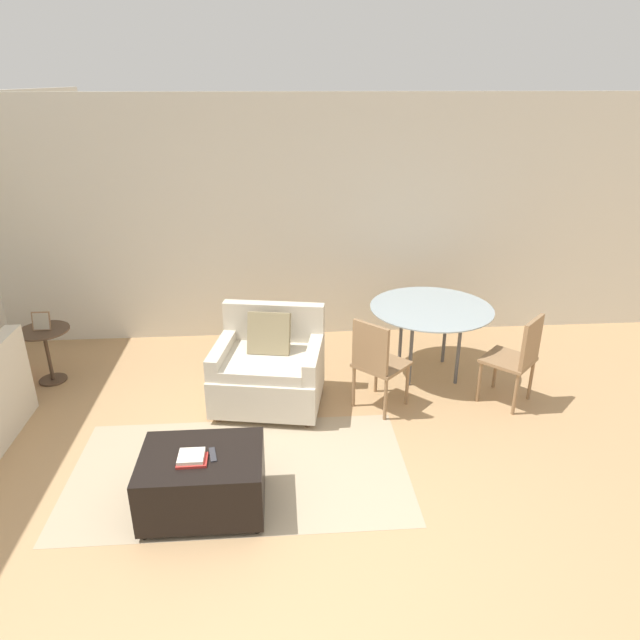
% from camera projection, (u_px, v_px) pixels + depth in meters
% --- Properties ---
extents(ground_plane, '(20.00, 20.00, 0.00)m').
position_uv_depth(ground_plane, '(287.00, 565.00, 3.65)').
color(ground_plane, tan).
extents(wall_back, '(12.00, 0.06, 2.75)m').
position_uv_depth(wall_back, '(277.00, 222.00, 6.46)').
color(wall_back, silver).
rests_on(wall_back, ground_plane).
extents(area_rug, '(2.65, 1.45, 0.01)m').
position_uv_depth(area_rug, '(240.00, 471.00, 4.52)').
color(area_rug, tan).
rests_on(area_rug, ground_plane).
extents(armchair, '(1.11, 1.00, 0.90)m').
position_uv_depth(armchair, '(269.00, 369.00, 5.36)').
color(armchair, beige).
rests_on(armchair, ground_plane).
extents(ottoman, '(0.86, 0.64, 0.46)m').
position_uv_depth(ottoman, '(203.00, 480.00, 4.04)').
color(ottoman, black).
rests_on(ottoman, ground_plane).
extents(book_stack, '(0.21, 0.19, 0.04)m').
position_uv_depth(book_stack, '(192.00, 458.00, 3.89)').
color(book_stack, '#B72D28').
rests_on(book_stack, ottoman).
extents(tv_remote_primary, '(0.07, 0.17, 0.01)m').
position_uv_depth(tv_remote_primary, '(213.00, 455.00, 3.96)').
color(tv_remote_primary, '#333338').
rests_on(tv_remote_primary, ottoman).
extents(side_table, '(0.50, 0.50, 0.57)m').
position_uv_depth(side_table, '(46.00, 345.00, 5.72)').
color(side_table, '#4C3828').
rests_on(side_table, ground_plane).
extents(picture_frame, '(0.18, 0.07, 0.19)m').
position_uv_depth(picture_frame, '(41.00, 321.00, 5.62)').
color(picture_frame, '#8C6647').
rests_on(picture_frame, side_table).
extents(dining_table, '(1.24, 1.24, 0.75)m').
position_uv_depth(dining_table, '(431.00, 314.00, 5.77)').
color(dining_table, '#99A8AD').
rests_on(dining_table, ground_plane).
extents(dining_chair_near_left, '(0.59, 0.59, 0.90)m').
position_uv_depth(dining_chair_near_left, '(376.00, 360.00, 5.18)').
color(dining_chair_near_left, '#93704C').
rests_on(dining_chair_near_left, ground_plane).
extents(dining_chair_near_right, '(0.59, 0.59, 0.90)m').
position_uv_depth(dining_chair_near_right, '(518.00, 355.00, 5.27)').
color(dining_chair_near_right, '#93704C').
rests_on(dining_chair_near_right, ground_plane).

